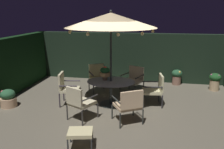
{
  "coord_description": "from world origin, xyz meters",
  "views": [
    {
      "loc": [
        1.03,
        -6.25,
        2.76
      ],
      "look_at": [
        -0.24,
        0.51,
        0.9
      ],
      "focal_mm": 37.76,
      "sensor_mm": 36.0,
      "label": 1
    }
  ],
  "objects_px": {
    "patio_chair_southwest": "(129,104)",
    "potted_plant_left_far": "(215,81)",
    "ottoman_footrest": "(80,133)",
    "potted_plant_left_near": "(177,76)",
    "patio_chair_southeast": "(67,86)",
    "potted_plant_front_corner": "(8,98)",
    "patio_chair_north": "(155,88)",
    "potted_plant_back_center": "(98,75)",
    "centerpiece_planter": "(105,72)",
    "patio_chair_northeast": "(134,78)",
    "patio_dining_table": "(111,87)",
    "patio_chair_east": "(98,76)",
    "patio_umbrella": "(111,20)",
    "patio_chair_south": "(80,101)"
  },
  "relations": [
    {
      "from": "patio_chair_southwest",
      "to": "potted_plant_left_far",
      "type": "distance_m",
      "value": 4.17
    },
    {
      "from": "ottoman_footrest",
      "to": "potted_plant_left_near",
      "type": "xyz_separation_m",
      "value": [
        2.29,
        4.87,
        0.01
      ]
    },
    {
      "from": "patio_chair_southeast",
      "to": "potted_plant_front_corner",
      "type": "relative_size",
      "value": 1.84
    },
    {
      "from": "patio_chair_north",
      "to": "potted_plant_back_center",
      "type": "relative_size",
      "value": 1.42
    },
    {
      "from": "centerpiece_planter",
      "to": "potted_plant_left_near",
      "type": "xyz_separation_m",
      "value": [
        2.31,
        2.39,
        -0.65
      ]
    },
    {
      "from": "patio_chair_northeast",
      "to": "potted_plant_front_corner",
      "type": "bearing_deg",
      "value": -151.4
    },
    {
      "from": "patio_chair_southwest",
      "to": "potted_plant_left_near",
      "type": "relative_size",
      "value": 1.57
    },
    {
      "from": "potted_plant_left_far",
      "to": "patio_chair_northeast",
      "type": "bearing_deg",
      "value": -164.2
    },
    {
      "from": "patio_chair_north",
      "to": "potted_plant_left_near",
      "type": "xyz_separation_m",
      "value": [
        0.8,
        2.25,
        -0.2
      ]
    },
    {
      "from": "patio_chair_southwest",
      "to": "potted_plant_back_center",
      "type": "xyz_separation_m",
      "value": [
        -1.59,
        3.25,
        -0.19
      ]
    },
    {
      "from": "patio_chair_northeast",
      "to": "ottoman_footrest",
      "type": "relative_size",
      "value": 1.54
    },
    {
      "from": "patio_chair_southwest",
      "to": "ottoman_footrest",
      "type": "distance_m",
      "value": 1.54
    },
    {
      "from": "potted_plant_left_far",
      "to": "patio_chair_north",
      "type": "bearing_deg",
      "value": -139.37
    },
    {
      "from": "patio_dining_table",
      "to": "potted_plant_back_center",
      "type": "xyz_separation_m",
      "value": [
        -0.92,
        2.1,
        -0.22
      ]
    },
    {
      "from": "patio_chair_southwest",
      "to": "potted_plant_front_corner",
      "type": "relative_size",
      "value": 1.72
    },
    {
      "from": "patio_chair_east",
      "to": "potted_plant_front_corner",
      "type": "bearing_deg",
      "value": -140.8
    },
    {
      "from": "potted_plant_front_corner",
      "to": "centerpiece_planter",
      "type": "bearing_deg",
      "value": 16.16
    },
    {
      "from": "patio_chair_east",
      "to": "patio_chair_north",
      "type": "bearing_deg",
      "value": -24.79
    },
    {
      "from": "patio_dining_table",
      "to": "patio_umbrella",
      "type": "relative_size",
      "value": 0.51
    },
    {
      "from": "patio_dining_table",
      "to": "potted_plant_left_near",
      "type": "xyz_separation_m",
      "value": [
        2.11,
        2.47,
        -0.23
      ]
    },
    {
      "from": "patio_umbrella",
      "to": "potted_plant_front_corner",
      "type": "xyz_separation_m",
      "value": [
        -2.97,
        -0.72,
        -2.25
      ]
    },
    {
      "from": "patio_chair_northeast",
      "to": "potted_plant_back_center",
      "type": "bearing_deg",
      "value": 148.75
    },
    {
      "from": "ottoman_footrest",
      "to": "patio_chair_south",
      "type": "bearing_deg",
      "value": 108.66
    },
    {
      "from": "patio_umbrella",
      "to": "patio_chair_east",
      "type": "distance_m",
      "value": 2.37
    },
    {
      "from": "patio_chair_northeast",
      "to": "patio_chair_southeast",
      "type": "bearing_deg",
      "value": -142.81
    },
    {
      "from": "patio_dining_table",
      "to": "patio_umbrella",
      "type": "bearing_deg",
      "value": 66.11
    },
    {
      "from": "patio_chair_northeast",
      "to": "patio_chair_south",
      "type": "xyz_separation_m",
      "value": [
        -1.15,
        -2.4,
        0.01
      ]
    },
    {
      "from": "potted_plant_left_near",
      "to": "patio_umbrella",
      "type": "bearing_deg",
      "value": -130.57
    },
    {
      "from": "patio_umbrella",
      "to": "potted_plant_left_near",
      "type": "height_order",
      "value": "patio_umbrella"
    },
    {
      "from": "patio_chair_northeast",
      "to": "patio_chair_southeast",
      "type": "distance_m",
      "value": 2.36
    },
    {
      "from": "patio_chair_east",
      "to": "potted_plant_left_near",
      "type": "xyz_separation_m",
      "value": [
        2.8,
        1.33,
        -0.22
      ]
    },
    {
      "from": "ottoman_footrest",
      "to": "patio_chair_southwest",
      "type": "bearing_deg",
      "value": 55.71
    },
    {
      "from": "patio_umbrella",
      "to": "patio_chair_southwest",
      "type": "bearing_deg",
      "value": -59.35
    },
    {
      "from": "patio_chair_south",
      "to": "patio_chair_southeast",
      "type": "bearing_deg",
      "value": 126.53
    },
    {
      "from": "ottoman_footrest",
      "to": "potted_plant_back_center",
      "type": "distance_m",
      "value": 4.57
    },
    {
      "from": "centerpiece_planter",
      "to": "patio_chair_southwest",
      "type": "xyz_separation_m",
      "value": [
        0.87,
        -1.23,
        -0.46
      ]
    },
    {
      "from": "patio_chair_southwest",
      "to": "patio_dining_table",
      "type": "bearing_deg",
      "value": 120.65
    },
    {
      "from": "patio_chair_north",
      "to": "patio_chair_northeast",
      "type": "bearing_deg",
      "value": 127.21
    },
    {
      "from": "potted_plant_left_far",
      "to": "patio_chair_southwest",
      "type": "bearing_deg",
      "value": -130.79
    },
    {
      "from": "ottoman_footrest",
      "to": "potted_plant_left_near",
      "type": "bearing_deg",
      "value": 64.79
    },
    {
      "from": "centerpiece_planter",
      "to": "potted_plant_front_corner",
      "type": "relative_size",
      "value": 0.79
    },
    {
      "from": "potted_plant_back_center",
      "to": "potted_plant_left_near",
      "type": "bearing_deg",
      "value": 6.87
    },
    {
      "from": "patio_chair_south",
      "to": "ottoman_footrest",
      "type": "distance_m",
      "value": 1.29
    },
    {
      "from": "ottoman_footrest",
      "to": "potted_plant_back_center",
      "type": "height_order",
      "value": "potted_plant_back_center"
    },
    {
      "from": "patio_chair_north",
      "to": "potted_plant_back_center",
      "type": "xyz_separation_m",
      "value": [
        -2.23,
        1.88,
        -0.2
      ]
    },
    {
      "from": "patio_chair_east",
      "to": "potted_plant_back_center",
      "type": "distance_m",
      "value": 1.01
    },
    {
      "from": "potted_plant_back_center",
      "to": "patio_dining_table",
      "type": "bearing_deg",
      "value": -66.47
    },
    {
      "from": "potted_plant_left_far",
      "to": "potted_plant_left_near",
      "type": "distance_m",
      "value": 1.37
    },
    {
      "from": "patio_chair_southeast",
      "to": "potted_plant_left_near",
      "type": "height_order",
      "value": "patio_chair_southeast"
    },
    {
      "from": "patio_dining_table",
      "to": "patio_chair_east",
      "type": "xyz_separation_m",
      "value": [
        -0.69,
        1.14,
        -0.01
      ]
    }
  ]
}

